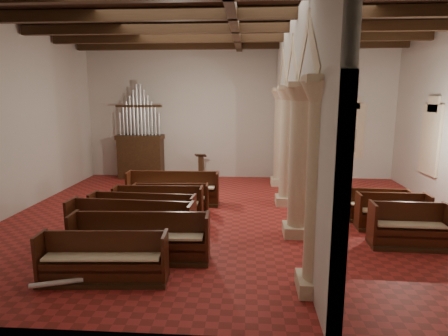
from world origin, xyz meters
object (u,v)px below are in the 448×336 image
processional_banner (347,169)px  aisle_pew_0 (408,232)px  nave_pew_0 (104,266)px  lectern (201,168)px  pipe_organ (141,149)px

processional_banner → aisle_pew_0: size_ratio=1.40×
nave_pew_0 → aisle_pew_0: 7.26m
nave_pew_0 → processional_banner: bearing=46.4°
processional_banner → lectern: bearing=152.7°
processional_banner → nave_pew_0: size_ratio=1.01×
aisle_pew_0 → nave_pew_0: bearing=-159.8°
pipe_organ → nave_pew_0: size_ratio=1.69×
aisle_pew_0 → pipe_organ: bearing=141.7°
pipe_organ → lectern: 2.93m
lectern → processional_banner: 6.36m
pipe_organ → lectern: (2.79, -0.01, -0.88)m
aisle_pew_0 → processional_banner: bearing=92.2°
processional_banner → nave_pew_0: 10.80m
lectern → aisle_pew_0: lectern is taller
pipe_organ → aisle_pew_0: 11.81m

